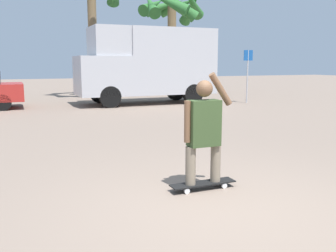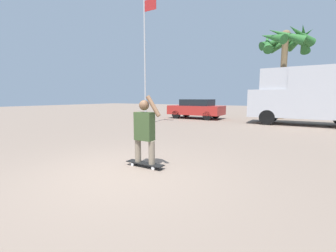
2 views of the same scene
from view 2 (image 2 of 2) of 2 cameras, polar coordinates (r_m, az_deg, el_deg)
ground_plane at (r=4.76m, az=-12.06°, el=-12.00°), size 80.00×80.00×0.00m
skateboard at (r=5.15m, az=-5.89°, el=-9.48°), size 0.94×0.22×0.09m
person_skateboarder at (r=4.98m, az=-6.02°, el=-0.59°), size 0.71×0.22×1.51m
camper_van at (r=14.71m, az=32.08°, el=6.81°), size 5.79×2.08×3.17m
parked_car_red at (r=16.74m, az=7.20°, el=4.46°), size 3.92×1.88×1.41m
palm_tree_center_background at (r=18.68m, az=27.71°, el=18.05°), size 3.76×3.78×6.42m
flagpole at (r=13.27m, az=-5.72°, el=17.68°), size 0.86×0.12×7.05m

